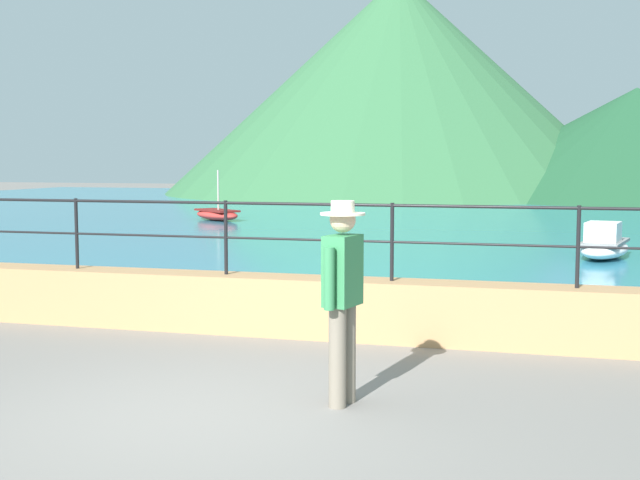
# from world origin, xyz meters

# --- Properties ---
(ground_plane) EXTENTS (120.00, 120.00, 0.00)m
(ground_plane) POSITION_xyz_m (0.00, 0.00, 0.00)
(ground_plane) COLOR slate
(promenade_wall) EXTENTS (20.00, 0.56, 0.70)m
(promenade_wall) POSITION_xyz_m (0.00, 3.20, 0.35)
(promenade_wall) COLOR tan
(promenade_wall) RESTS_ON ground
(railing) EXTENTS (18.44, 0.04, 0.90)m
(railing) POSITION_xyz_m (0.00, 3.20, 1.33)
(railing) COLOR black
(railing) RESTS_ON promenade_wall
(lake_water) EXTENTS (64.00, 44.32, 0.06)m
(lake_water) POSITION_xyz_m (0.00, 25.84, 0.03)
(lake_water) COLOR teal
(lake_water) RESTS_ON ground
(hill_main) EXTENTS (27.91, 27.91, 12.91)m
(hill_main) POSITION_xyz_m (-6.29, 43.95, 6.45)
(hill_main) COLOR #33663D
(hill_main) RESTS_ON ground
(hill_secondary) EXTENTS (22.34, 22.34, 5.93)m
(hill_secondary) POSITION_xyz_m (7.02, 42.21, 2.96)
(hill_secondary) COLOR #1E4C2D
(hill_secondary) RESTS_ON ground
(person_walking) EXTENTS (0.38, 0.56, 1.75)m
(person_walking) POSITION_xyz_m (1.09, 0.57, 0.98)
(person_walking) COLOR slate
(person_walking) RESTS_ON ground
(boat_1) EXTENTS (2.35, 2.15, 1.68)m
(boat_1) POSITION_xyz_m (-8.03, 19.81, 0.26)
(boat_1) COLOR red
(boat_1) RESTS_ON lake_water
(boat_2) EXTENTS (1.36, 2.44, 0.76)m
(boat_2) POSITION_xyz_m (3.84, 11.91, 0.33)
(boat_2) COLOR white
(boat_2) RESTS_ON lake_water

